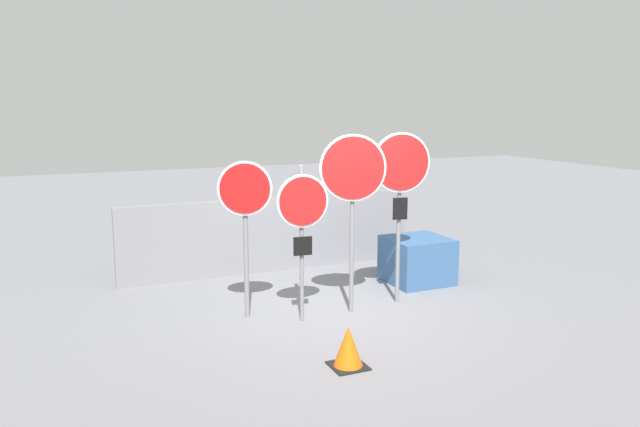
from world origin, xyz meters
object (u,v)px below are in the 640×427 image
stop_sign_2 (353,180)px  stop_sign_3 (401,176)px  stop_sign_0 (245,205)px  traffic_cone_0 (348,347)px  storage_crate (417,260)px  stop_sign_1 (303,213)px

stop_sign_2 → stop_sign_3: 0.83m
stop_sign_0 → traffic_cone_0: 2.49m
stop_sign_3 → storage_crate: stop_sign_3 is taller
stop_sign_0 → stop_sign_1: bearing=-20.4°
traffic_cone_0 → storage_crate: size_ratio=0.49×
traffic_cone_0 → stop_sign_2: bearing=62.1°
stop_sign_0 → traffic_cone_0: size_ratio=4.55×
traffic_cone_0 → stop_sign_1: bearing=86.7°
stop_sign_3 → storage_crate: 1.92m
stop_sign_0 → stop_sign_2: (1.41, -0.40, 0.31)m
stop_sign_1 → storage_crate: bearing=26.9°
traffic_cone_0 → stop_sign_0: bearing=105.2°
stop_sign_1 → stop_sign_2: stop_sign_2 is taller
stop_sign_1 → stop_sign_3: size_ratio=0.84×
stop_sign_2 → stop_sign_3: (0.83, 0.12, -0.00)m
stop_sign_2 → traffic_cone_0: 2.47m
stop_sign_1 → storage_crate: size_ratio=2.18×
stop_sign_0 → stop_sign_3: bearing=8.0°
stop_sign_1 → storage_crate: 2.86m
traffic_cone_0 → storage_crate: storage_crate is taller
stop_sign_1 → traffic_cone_0: 2.01m
stop_sign_0 → stop_sign_2: size_ratio=0.86×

